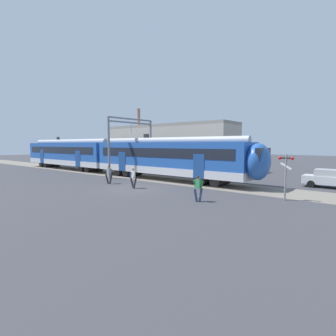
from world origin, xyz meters
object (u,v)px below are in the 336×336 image
(commuter_train, at_px, (112,155))
(pedestrian_white, at_px, (133,176))
(pedestrian_green, at_px, (198,187))
(pedestrian_grey, at_px, (109,173))
(crossing_signal, at_px, (286,170))
(parked_car_silver, at_px, (329,179))

(commuter_train, xyz_separation_m, pedestrian_white, (9.85, -5.79, -1.26))
(pedestrian_green, bearing_deg, pedestrian_grey, 173.36)
(commuter_train, distance_m, pedestrian_green, 18.04)
(pedestrian_white, relative_size, crossing_signal, 0.56)
(pedestrian_grey, bearing_deg, parked_car_silver, 32.23)
(pedestrian_white, bearing_deg, commuter_train, 149.54)
(commuter_train, xyz_separation_m, pedestrian_green, (16.72, -6.66, -1.29))
(commuter_train, relative_size, pedestrian_green, 22.83)
(pedestrian_white, bearing_deg, crossing_signal, 14.76)
(commuter_train, height_order, pedestrian_white, commuter_train)
(pedestrian_grey, bearing_deg, commuter_train, 139.13)
(pedestrian_green, relative_size, parked_car_silver, 0.42)
(pedestrian_green, height_order, parked_car_silver, pedestrian_green)
(pedestrian_green, bearing_deg, parked_car_silver, 63.57)
(commuter_train, distance_m, parked_car_silver, 22.90)
(pedestrian_green, xyz_separation_m, crossing_signal, (4.18, 3.77, 1.05))
(pedestrian_white, bearing_deg, pedestrian_grey, 174.34)
(pedestrian_white, relative_size, parked_car_silver, 0.42)
(pedestrian_white, xyz_separation_m, pedestrian_green, (6.87, -0.86, -0.03))
(pedestrian_white, relative_size, pedestrian_green, 1.00)
(pedestrian_green, relative_size, crossing_signal, 0.56)
(crossing_signal, bearing_deg, commuter_train, 172.15)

